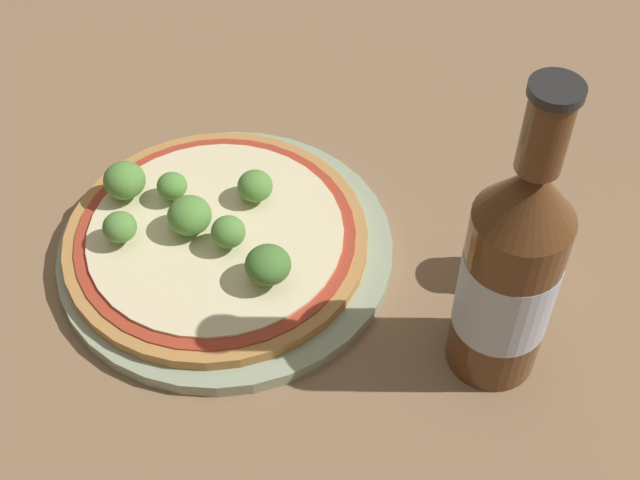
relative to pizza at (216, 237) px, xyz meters
The scene contains 12 objects.
ground_plane 0.03m from the pizza, 89.01° to the left, with size 3.00×3.00×0.00m, color #846647.
plate 0.01m from the pizza, 21.39° to the left, with size 0.27×0.27×0.01m.
pizza is the anchor object (origin of this frame).
broccoli_floret_0 0.03m from the pizza, 17.94° to the right, with size 0.03×0.03×0.03m.
broccoli_floret_1 0.05m from the pizza, 168.22° to the left, with size 0.02×0.02×0.03m.
broccoli_floret_2 0.03m from the pizza, 151.80° to the right, with size 0.03×0.03×0.03m.
broccoli_floret_3 0.07m from the pizza, 15.56° to the right, with size 0.03×0.03×0.03m.
broccoli_floret_4 0.05m from the pizza, 81.73° to the left, with size 0.03×0.03×0.03m.
broccoli_floret_5 0.09m from the pizza, behind, with size 0.03×0.03×0.03m.
broccoli_floret_6 0.08m from the pizza, 139.17° to the right, with size 0.03×0.03×0.03m.
beer_bottle 0.24m from the pizza, ahead, with size 0.07×0.07×0.25m.
pepper_shaker 0.24m from the pizza, 26.79° to the left, with size 0.04×0.04×0.07m.
Camera 1 is at (0.32, -0.38, 0.55)m, focal length 50.00 mm.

